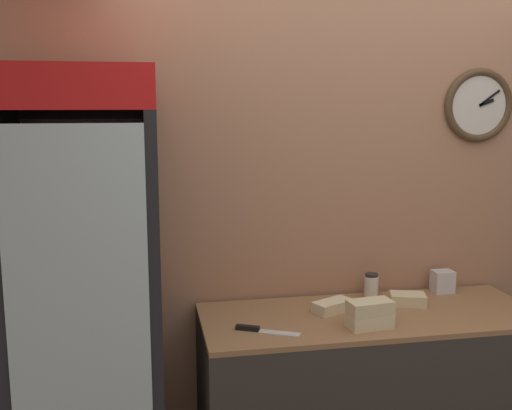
{
  "coord_description": "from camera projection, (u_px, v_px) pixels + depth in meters",
  "views": [
    {
      "loc": [
        -1.09,
        -1.79,
        1.89
      ],
      "look_at": [
        -0.58,
        0.88,
        1.42
      ],
      "focal_mm": 42.0,
      "sensor_mm": 36.0,
      "label": 1
    }
  ],
  "objects": [
    {
      "name": "condiment_jar",
      "position": [
        371.0,
        285.0,
        3.21
      ],
      "size": [
        0.08,
        0.08,
        0.13
      ],
      "color": "silver",
      "rests_on": "prep_counter"
    },
    {
      "name": "sandwich_stack_middle",
      "position": [
        370.0,
        307.0,
        2.75
      ],
      "size": [
        0.22,
        0.13,
        0.06
      ],
      "color": "beige",
      "rests_on": "sandwich_stack_bottom"
    },
    {
      "name": "sandwich_flat_left",
      "position": [
        333.0,
        306.0,
        2.98
      ],
      "size": [
        0.23,
        0.18,
        0.06
      ],
      "color": "beige",
      "rests_on": "prep_counter"
    },
    {
      "name": "beverage_cooler",
      "position": [
        86.0,
        279.0,
        2.72
      ],
      "size": [
        0.66,
        0.61,
        2.04
      ],
      "color": "black",
      "rests_on": "ground_plane"
    },
    {
      "name": "wall_back",
      "position": [
        350.0,
        203.0,
        3.23
      ],
      "size": [
        5.2,
        0.1,
        2.7
      ],
      "color": "#AD7A5B",
      "rests_on": "ground_plane"
    },
    {
      "name": "sandwich_stack_bottom",
      "position": [
        370.0,
        321.0,
        2.76
      ],
      "size": [
        0.21,
        0.13,
        0.06
      ],
      "color": "beige",
      "rests_on": "prep_counter"
    },
    {
      "name": "chefs_knife",
      "position": [
        258.0,
        330.0,
        2.72
      ],
      "size": [
        0.29,
        0.16,
        0.02
      ],
      "color": "silver",
      "rests_on": "prep_counter"
    },
    {
      "name": "napkin_dispenser",
      "position": [
        443.0,
        281.0,
        3.28
      ],
      "size": [
        0.11,
        0.09,
        0.12
      ],
      "color": "silver",
      "rests_on": "prep_counter"
    },
    {
      "name": "prep_counter",
      "position": [
        368.0,
        395.0,
        3.02
      ],
      "size": [
        1.68,
        0.64,
        0.86
      ],
      "color": "#332D28",
      "rests_on": "ground_plane"
    },
    {
      "name": "sandwich_flat_right",
      "position": [
        408.0,
        299.0,
        3.08
      ],
      "size": [
        0.2,
        0.16,
        0.06
      ],
      "color": "beige",
      "rests_on": "prep_counter"
    }
  ]
}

